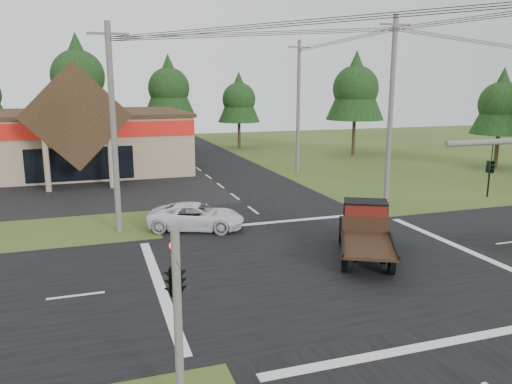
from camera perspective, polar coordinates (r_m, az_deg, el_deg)
name	(u,v)px	position (r m, az deg, el deg)	size (l,w,h in m)	color
ground	(326,265)	(21.53, 8.03, -8.32)	(120.00, 120.00, 0.00)	#3A4E1B
road_ns	(326,265)	(21.53, 8.03, -8.29)	(12.00, 120.00, 0.02)	black
road_ew	(326,265)	(21.53, 8.03, -8.29)	(120.00, 12.00, 0.02)	black
parking_apron	(20,196)	(38.08, -25.35, -0.37)	(28.00, 14.00, 0.02)	black
cvs_building	(11,141)	(48.27, -26.24, 5.28)	(30.40, 18.20, 9.19)	tan
traffic_signal_corner	(175,264)	(11.51, -9.27, -8.08)	(0.53, 2.48, 4.40)	#595651
utility_pole_nw	(113,128)	(26.13, -15.98, 7.07)	(2.00, 0.30, 10.50)	#595651
utility_pole_ne	(391,112)	(31.18, 15.13, 8.79)	(2.00, 0.30, 11.50)	#595651
utility_pole_n	(298,106)	(43.56, 4.85, 9.78)	(2.00, 0.30, 11.20)	#595651
tree_row_c	(78,74)	(59.04, -19.72, 12.62)	(7.28, 7.28, 13.13)	#332316
tree_row_d	(169,86)	(60.71, -9.95, 11.83)	(6.16, 6.16, 11.11)	#332316
tree_row_e	(239,98)	(60.51, -1.97, 10.73)	(5.04, 5.04, 9.09)	#332316
tree_side_ne	(356,86)	(55.15, 11.33, 11.77)	(6.16, 6.16, 11.11)	#332316
tree_side_e_near	(502,102)	(50.33, 26.26, 9.24)	(5.04, 5.04, 9.09)	#332316
antique_flatbed_truck	(366,233)	(22.25, 12.49, -4.56)	(2.19, 5.74, 2.40)	#53170B
white_pickup	(196,216)	(26.50, -6.83, -2.79)	(2.31, 5.01, 1.39)	white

